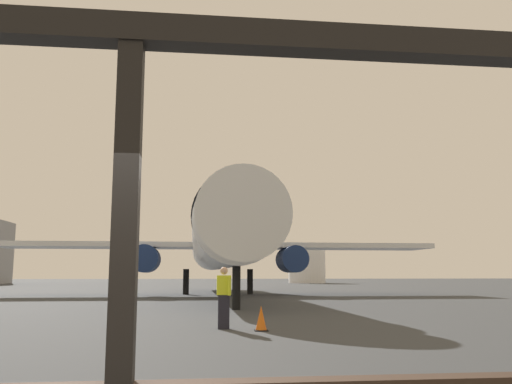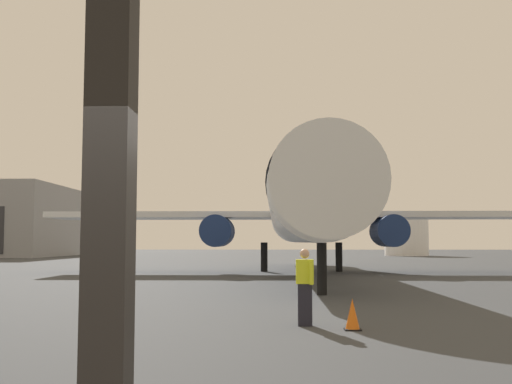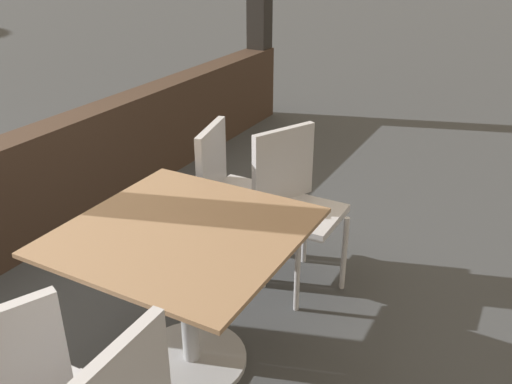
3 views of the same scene
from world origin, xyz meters
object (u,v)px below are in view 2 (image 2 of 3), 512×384
object	(u,v)px
airplane	(304,209)
fuel_storage_tank	(406,236)
ground_crew_worker	(305,286)
traffic_cone	(352,315)

from	to	relation	value
airplane	fuel_storage_tank	xyz separation A→B (m)	(16.51, 49.39, -1.08)
ground_crew_worker	fuel_storage_tank	bearing A→B (deg)	76.23
fuel_storage_tank	ground_crew_worker	bearing A→B (deg)	-103.77
ground_crew_worker	traffic_cone	distance (m)	1.30
airplane	traffic_cone	bearing A→B (deg)	-90.01
airplane	fuel_storage_tank	world-z (taller)	airplane
traffic_cone	airplane	bearing A→B (deg)	89.99
airplane	ground_crew_worker	world-z (taller)	airplane
traffic_cone	ground_crew_worker	bearing A→B (deg)	148.34
fuel_storage_tank	traffic_cone	bearing A→B (deg)	-102.91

